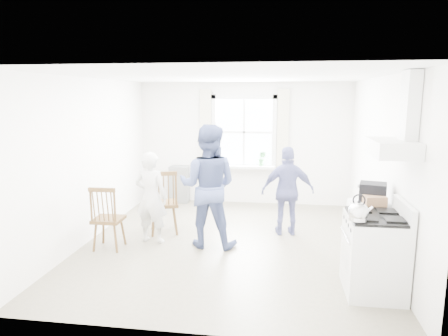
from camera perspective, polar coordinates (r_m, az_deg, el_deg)
room_shell at (r=6.14m, az=0.73°, el=0.76°), size 4.62×5.12×2.64m
window_assembly at (r=8.53m, az=2.85°, el=4.53°), size 1.88×0.24×1.70m
range_hood at (r=4.85m, az=23.63°, el=4.51°), size 0.45×0.76×0.94m
shelf_unit at (r=8.83m, az=-6.38°, el=-2.31°), size 0.40×0.30×0.80m
gas_stove at (r=5.13m, az=20.71°, el=-11.33°), size 0.68×0.76×1.12m
kettle at (r=4.65m, az=18.64°, el=-6.05°), size 0.22×0.22×0.32m
low_cabinet at (r=5.80m, az=19.88°, el=-9.13°), size 0.50×0.55×0.90m
stereo_stack at (r=5.58m, az=20.47°, el=-3.52°), size 0.39×0.37×0.30m
cardboard_box at (r=5.42m, az=20.69°, el=-4.61°), size 0.29×0.22×0.17m
windsor_chair_a at (r=6.73m, az=-8.61°, el=-3.92°), size 0.59×0.58×1.11m
windsor_chair_b at (r=6.25m, az=-16.64°, el=-5.99°), size 0.43×0.42×1.00m
person_left at (r=6.42m, az=-10.37°, el=-4.15°), size 0.60×0.60×1.47m
person_mid at (r=6.13m, az=-2.31°, el=-2.61°), size 0.97×0.97×1.90m
person_right at (r=6.75m, az=9.10°, el=-3.28°), size 0.99×0.99×1.50m
potted_plant at (r=8.48m, az=5.43°, el=1.35°), size 0.21×0.21×0.31m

